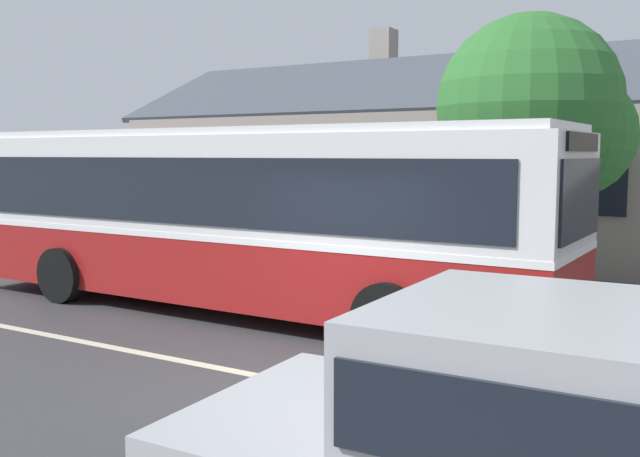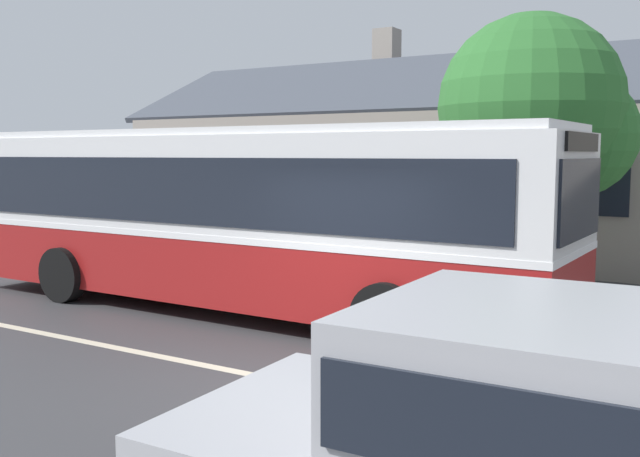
{
  "view_description": "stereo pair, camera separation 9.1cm",
  "coord_description": "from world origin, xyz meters",
  "views": [
    {
      "loc": [
        4.58,
        -6.85,
        2.69
      ],
      "look_at": [
        -1.07,
        2.66,
        1.52
      ],
      "focal_mm": 40.0,
      "sensor_mm": 36.0,
      "label": 1
    },
    {
      "loc": [
        4.66,
        -6.81,
        2.69
      ],
      "look_at": [
        -1.07,
        2.66,
        1.52
      ],
      "focal_mm": 40.0,
      "sensor_mm": 36.0,
      "label": 2
    }
  ],
  "objects": [
    {
      "name": "bike_rack",
      "position": [
        -12.51,
        5.92,
        0.68
      ],
      "size": [
        1.16,
        0.06,
        0.78
      ],
      "color": "slate",
      "rests_on": "sidewalk_far"
    },
    {
      "name": "ground_plane",
      "position": [
        0.0,
        0.0,
        0.0
      ],
      "size": [
        300.0,
        300.0,
        0.0
      ],
      "primitive_type": "plane",
      "color": "#38383A"
    },
    {
      "name": "bench_by_building",
      "position": [
        -9.16,
        5.9,
        0.57
      ],
      "size": [
        1.62,
        0.51,
        0.94
      ],
      "color": "#4C4C4C",
      "rests_on": "sidewalk_far"
    },
    {
      "name": "lane_divider_stripe",
      "position": [
        0.0,
        0.0,
        0.0
      ],
      "size": [
        60.0,
        0.16,
        0.01
      ],
      "primitive_type": "cube",
      "color": "beige",
      "rests_on": "ground"
    },
    {
      "name": "community_building",
      "position": [
        2.0,
        13.21,
        1.98
      ],
      "size": [
        27.8,
        8.5,
        6.61
      ],
      "color": "gray",
      "rests_on": "ground"
    },
    {
      "name": "transit_bus",
      "position": [
        -2.84,
        2.9,
        1.67
      ],
      "size": [
        11.37,
        2.91,
        3.1
      ],
      "color": "maroon",
      "rests_on": "ground"
    },
    {
      "name": "street_tree_primary",
      "position": [
        1.23,
        6.83,
        3.42
      ],
      "size": [
        3.61,
        3.44,
        5.28
      ],
      "color": "#4C3828",
      "rests_on": "ground"
    },
    {
      "name": "sidewalk_far",
      "position": [
        0.0,
        6.0,
        0.07
      ],
      "size": [
        60.0,
        3.0,
        0.15
      ],
      "primitive_type": "cube",
      "color": "gray",
      "rests_on": "ground"
    }
  ]
}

